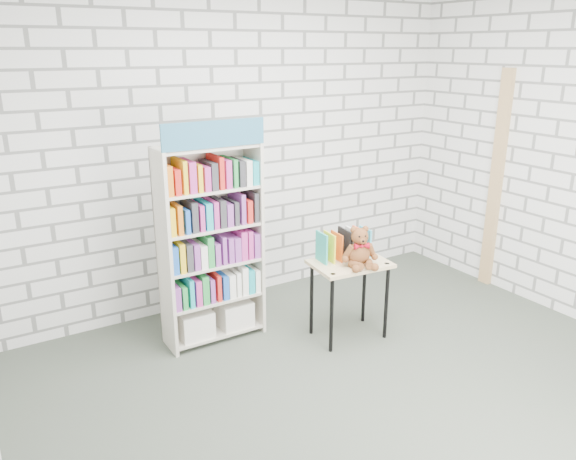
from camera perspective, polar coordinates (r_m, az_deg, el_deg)
ground at (r=4.05m, az=8.92°, el=-16.39°), size 4.50×4.50×0.00m
room_shell at (r=3.38m, az=10.39°, el=9.44°), size 4.52×4.02×2.81m
bookshelf at (r=4.43m, az=-7.85°, el=-1.35°), size 0.79×0.31×1.78m
display_table at (r=4.52m, az=6.29°, el=-4.34°), size 0.64×0.48×0.65m
table_books at (r=4.52m, az=5.73°, el=-1.38°), size 0.44×0.23×0.25m
teddy_bear at (r=4.39m, az=7.32°, el=-2.07°), size 0.29×0.28×0.32m
door_trim at (r=5.76m, az=20.38°, el=4.66°), size 0.05×0.12×2.10m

